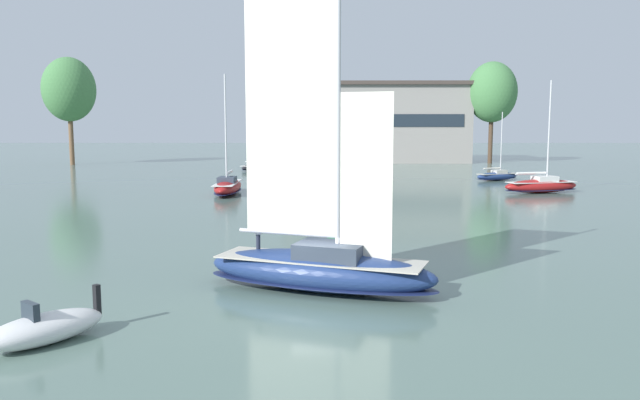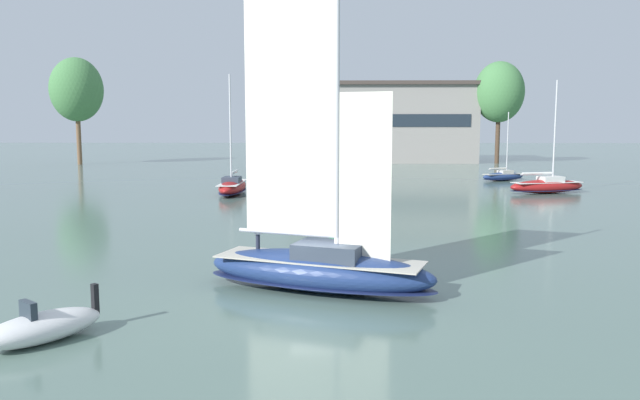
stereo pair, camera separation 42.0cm
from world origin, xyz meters
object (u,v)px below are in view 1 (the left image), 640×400
(sailboat_moored_near_marina, at_px, (228,186))
(sailboat_moored_mid_channel, at_px, (541,185))
(tree_shore_center, at_px, (69,90))
(sailboat_moored_outer_mooring, at_px, (253,167))
(motor_tender, at_px, (44,328))
(tree_shore_left, at_px, (492,92))
(sailboat_moored_far_slip, at_px, (497,176))
(channel_buoy, at_px, (335,230))
(sailboat_main, at_px, (320,265))

(sailboat_moored_near_marina, xyz_separation_m, sailboat_moored_mid_channel, (33.58, 1.51, -0.03))
(tree_shore_center, xyz_separation_m, sailboat_moored_outer_mooring, (33.77, -12.96, -12.62))
(sailboat_moored_near_marina, distance_m, motor_tender, 44.73)
(tree_shore_left, bearing_deg, tree_shore_center, -176.60)
(sailboat_moored_mid_channel, relative_size, sailboat_moored_far_slip, 1.35)
(channel_buoy, bearing_deg, sailboat_moored_near_marina, 112.76)
(sailboat_main, xyz_separation_m, sailboat_moored_far_slip, (22.79, 53.72, -0.56))
(sailboat_moored_near_marina, height_order, motor_tender, sailboat_moored_near_marina)
(tree_shore_center, relative_size, sailboat_moored_outer_mooring, 2.24)
(tree_shore_center, distance_m, sailboat_moored_mid_channel, 82.02)
(tree_shore_center, bearing_deg, motor_tender, -68.59)
(sailboat_moored_far_slip, bearing_deg, sailboat_moored_mid_channel, -86.88)
(tree_shore_center, xyz_separation_m, sailboat_main, (44.73, -83.09, -12.03))
(sailboat_moored_near_marina, height_order, sailboat_moored_mid_channel, sailboat_moored_near_marina)
(sailboat_main, bearing_deg, motor_tender, -144.12)
(tree_shore_center, relative_size, sailboat_moored_far_slip, 2.13)
(sailboat_moored_outer_mooring, relative_size, motor_tender, 1.90)
(sailboat_main, distance_m, sailboat_moored_mid_channel, 45.90)
(sailboat_moored_far_slip, relative_size, sailboat_moored_outer_mooring, 1.05)
(sailboat_moored_near_marina, relative_size, sailboat_moored_far_slip, 1.41)
(sailboat_moored_outer_mooring, bearing_deg, sailboat_moored_near_marina, -88.32)
(sailboat_main, bearing_deg, sailboat_moored_outer_mooring, 98.89)
(sailboat_moored_outer_mooring, xyz_separation_m, motor_tender, (1.50, -76.98, -0.04))
(tree_shore_center, bearing_deg, tree_shore_left, 3.40)
(sailboat_moored_near_marina, height_order, channel_buoy, sailboat_moored_near_marina)
(sailboat_moored_mid_channel, bearing_deg, channel_buoy, -129.49)
(tree_shore_center, height_order, motor_tender, tree_shore_center)
(sailboat_moored_near_marina, height_order, sailboat_moored_outer_mooring, sailboat_moored_near_marina)
(sailboat_main, height_order, sailboat_moored_mid_channel, sailboat_main)
(tree_shore_left, distance_m, sailboat_moored_mid_channel, 50.19)
(sailboat_moored_mid_channel, distance_m, sailboat_moored_far_slip, 14.35)
(sailboat_moored_outer_mooring, bearing_deg, sailboat_moored_far_slip, -25.93)
(tree_shore_left, xyz_separation_m, tree_shore_center, (-75.45, -4.48, 0.28))
(sailboat_moored_mid_channel, bearing_deg, sailboat_moored_far_slip, 93.12)
(sailboat_main, bearing_deg, tree_shore_center, 118.30)
(sailboat_moored_near_marina, height_order, sailboat_moored_far_slip, sailboat_moored_near_marina)
(sailboat_moored_outer_mooring, bearing_deg, motor_tender, -88.88)
(tree_shore_center, bearing_deg, channel_buoy, -57.35)
(sailboat_moored_far_slip, distance_m, sailboat_moored_outer_mooring, 37.53)
(tree_shore_left, height_order, sailboat_moored_far_slip, tree_shore_left)
(sailboat_moored_mid_channel, xyz_separation_m, sailboat_moored_outer_mooring, (-34.53, 30.74, -0.24))
(tree_shore_center, xyz_separation_m, sailboat_moored_mid_channel, (68.30, -43.70, -12.39))
(tree_shore_left, bearing_deg, motor_tender, -113.05)
(tree_shore_left, height_order, sailboat_main, tree_shore_left)
(sailboat_main, xyz_separation_m, sailboat_moored_near_marina, (-10.02, 37.88, -0.32))
(tree_shore_center, height_order, channel_buoy, tree_shore_center)
(tree_shore_left, height_order, motor_tender, tree_shore_left)
(tree_shore_left, height_order, sailboat_moored_mid_channel, tree_shore_left)
(channel_buoy, bearing_deg, sailboat_moored_outer_mooring, 101.50)
(sailboat_moored_mid_channel, relative_size, motor_tender, 2.70)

